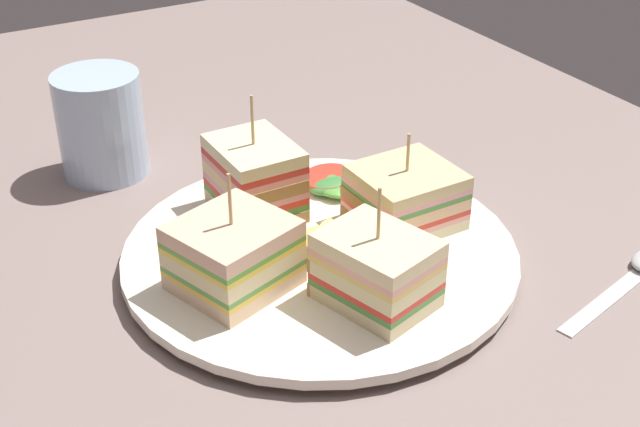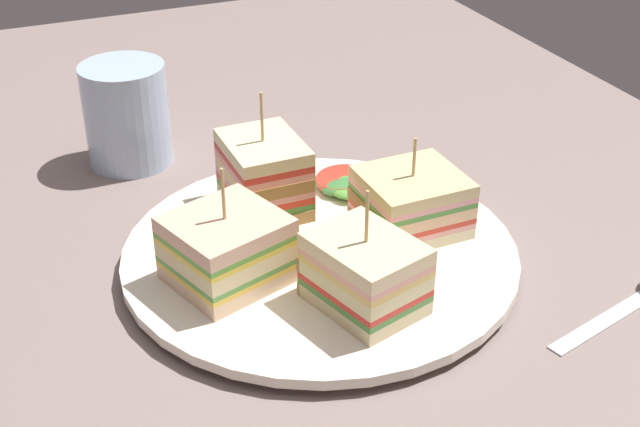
# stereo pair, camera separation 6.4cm
# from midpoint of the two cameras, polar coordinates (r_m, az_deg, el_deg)

# --- Properties ---
(ground_plane) EXTENTS (1.30, 0.86, 0.02)m
(ground_plane) POSITION_cam_midpoint_polar(r_m,az_deg,el_deg) (0.67, -2.74, -4.01)
(ground_plane) COLOR gray
(plate) EXTENTS (0.29, 0.29, 0.01)m
(plate) POSITION_cam_midpoint_polar(r_m,az_deg,el_deg) (0.66, -2.78, -2.75)
(plate) COLOR white
(plate) RESTS_ON ground_plane
(sandwich_wedge_0) EXTENTS (0.07, 0.08, 0.08)m
(sandwich_wedge_0) POSITION_cam_midpoint_polar(r_m,az_deg,el_deg) (0.67, 2.87, 0.96)
(sandwich_wedge_0) COLOR beige
(sandwich_wedge_0) RESTS_ON plate
(sandwich_wedge_1) EXTENTS (0.07, 0.06, 0.10)m
(sandwich_wedge_1) POSITION_cam_midpoint_polar(r_m,az_deg,el_deg) (0.69, -6.87, 2.22)
(sandwich_wedge_1) COLOR beige
(sandwich_wedge_1) RESTS_ON plate
(sandwich_wedge_2) EXTENTS (0.09, 0.09, 0.09)m
(sandwich_wedge_2) POSITION_cam_midpoint_polar(r_m,az_deg,el_deg) (0.61, -8.60, -2.76)
(sandwich_wedge_2) COLOR beige
(sandwich_wedge_2) RESTS_ON plate
(sandwich_wedge_3) EXTENTS (0.09, 0.07, 0.09)m
(sandwich_wedge_3) POSITION_cam_midpoint_polar(r_m,az_deg,el_deg) (0.58, 0.48, -3.80)
(sandwich_wedge_3) COLOR beige
(sandwich_wedge_3) RESTS_ON plate
(chip_pile) EXTENTS (0.07, 0.07, 0.02)m
(chip_pile) POSITION_cam_midpoint_polar(r_m,az_deg,el_deg) (0.65, -1.34, -1.71)
(chip_pile) COLOR #E1C160
(chip_pile) RESTS_ON plate
(salad_garnish) EXTENTS (0.06, 0.06, 0.01)m
(salad_garnish) POSITION_cam_midpoint_polar(r_m,az_deg,el_deg) (0.73, -1.71, 1.90)
(salad_garnish) COLOR #60A451
(salad_garnish) RESTS_ON plate
(spoon) EXTENTS (0.05, 0.13, 0.01)m
(spoon) POSITION_cam_midpoint_polar(r_m,az_deg,el_deg) (0.68, 17.39, -3.68)
(spoon) COLOR silver
(spoon) RESTS_ON ground_plane
(drinking_glass) EXTENTS (0.08, 0.08, 0.09)m
(drinking_glass) POSITION_cam_midpoint_polar(r_m,az_deg,el_deg) (0.80, -16.17, 5.04)
(drinking_glass) COLOR #B1CAE8
(drinking_glass) RESTS_ON ground_plane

